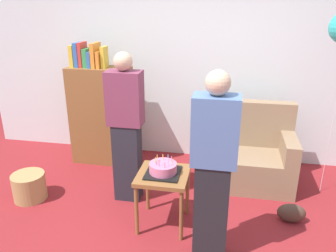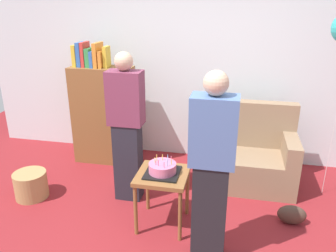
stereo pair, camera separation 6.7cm
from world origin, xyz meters
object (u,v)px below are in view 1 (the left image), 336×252
side_table (163,181)px  wicker_basket (29,186)px  couch (246,155)px  person_blowing_candles (126,128)px  handbag (291,213)px  person_holding_cake (213,169)px  bookshelf (101,113)px  birthday_cake (163,169)px

side_table → wicker_basket: 1.60m
couch → person_blowing_candles: 1.51m
wicker_basket → handbag: bearing=2.1°
person_holding_cake → handbag: bearing=-115.4°
couch → person_holding_cake: bearing=-103.5°
person_blowing_candles → wicker_basket: (-1.08, -0.24, -0.68)m
side_table → person_blowing_candles: bearing=139.8°
wicker_basket → side_table: bearing=-6.0°
couch → bookshelf: bookshelf is taller
side_table → wicker_basket: bearing=174.0°
side_table → handbag: size_ratio=2.01×
couch → wicker_basket: 2.53m
couch → bookshelf: 1.95m
side_table → birthday_cake: birthday_cake is taller
bookshelf → birthday_cake: size_ratio=5.02×
birthday_cake → person_holding_cake: size_ratio=0.20×
bookshelf → person_blowing_candles: size_ratio=0.99×
side_table → wicker_basket: (-1.56, 0.16, -0.33)m
person_blowing_candles → person_holding_cake: size_ratio=1.00×
birthday_cake → wicker_basket: bearing=174.0°
side_table → handbag: 1.34m
bookshelf → wicker_basket: bookshelf is taller
birthday_cake → wicker_basket: 1.64m
person_holding_cake → birthday_cake: bearing=-7.7°
birthday_cake → handbag: birthday_cake is taller
birthday_cake → person_holding_cake: 0.62m
bookshelf → wicker_basket: (-0.47, -1.08, -0.54)m
bookshelf → handbag: bearing=-22.5°
couch → bookshelf: size_ratio=0.68×
couch → person_holding_cake: 1.49m
couch → handbag: couch is taller
bookshelf → person_blowing_candles: (0.62, -0.84, 0.14)m
bookshelf → wicker_basket: 1.29m
side_table → wicker_basket: side_table is taller
birthday_cake → side_table: bearing=-167.9°
side_table → person_holding_cake: size_ratio=0.35×
bookshelf → birthday_cake: bookshelf is taller
person_blowing_candles → side_table: bearing=-44.3°
person_blowing_candles → wicker_basket: bearing=-171.7°
bookshelf → side_table: size_ratio=2.85×
birthday_cake → person_blowing_candles: size_ratio=0.20×
wicker_basket → couch: bearing=20.2°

